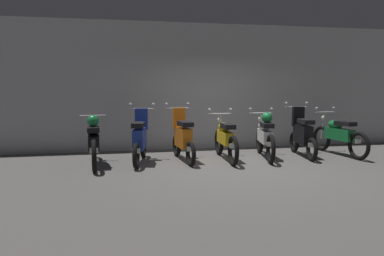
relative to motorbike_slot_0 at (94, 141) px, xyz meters
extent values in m
plane|color=#565451|center=(2.89, -0.73, -0.53)|extent=(80.00, 80.00, 0.00)
cube|color=#ADADB2|center=(2.89, 1.81, 1.13)|extent=(16.00, 0.30, 3.32)
torus|color=black|center=(-0.05, 0.64, -0.20)|extent=(0.14, 0.66, 0.65)
torus|color=black|center=(0.05, -0.66, -0.20)|extent=(0.14, 0.66, 0.65)
cube|color=black|center=(0.00, -0.01, -0.01)|extent=(0.29, 0.85, 0.28)
ellipsoid|color=black|center=(-0.01, 0.15, 0.21)|extent=(0.29, 0.46, 0.22)
cube|color=black|center=(0.02, -0.19, 0.27)|extent=(0.28, 0.54, 0.10)
cylinder|color=#B7BABF|center=(-0.04, 0.54, 0.49)|extent=(0.56, 0.08, 0.04)
cylinder|color=#B7BABF|center=(-0.05, 0.59, 0.12)|extent=(0.07, 0.16, 0.65)
sphere|color=silver|center=(-0.05, 0.59, 0.34)|extent=(0.12, 0.12, 0.12)
cube|color=white|center=(0.05, -0.63, -0.10)|extent=(0.16, 0.02, 0.10)
sphere|color=#197238|center=(0.02, -0.19, 0.44)|extent=(0.24, 0.24, 0.24)
torus|color=black|center=(1.06, 0.64, -0.26)|extent=(0.18, 0.54, 0.53)
torus|color=black|center=(0.86, -0.50, -0.26)|extent=(0.18, 0.54, 0.53)
cube|color=#1E389E|center=(0.96, 0.07, 0.01)|extent=(0.35, 0.76, 0.44)
cube|color=#1E389E|center=(1.02, 0.41, 0.41)|extent=(0.30, 0.17, 0.48)
cube|color=black|center=(0.93, -0.09, 0.33)|extent=(0.33, 0.55, 0.10)
cylinder|color=#B7BABF|center=(1.05, 0.55, 0.63)|extent=(0.56, 0.14, 0.04)
sphere|color=#B7BABF|center=(0.79, 0.59, 0.73)|extent=(0.07, 0.07, 0.07)
sphere|color=#B7BABF|center=(1.30, 0.50, 0.73)|extent=(0.07, 0.07, 0.07)
cylinder|color=#B7BABF|center=(1.06, 0.59, 0.16)|extent=(0.08, 0.16, 0.85)
sphere|color=silver|center=(1.06, 0.59, 0.48)|extent=(0.12, 0.12, 0.12)
cube|color=white|center=(0.86, -0.47, -0.16)|extent=(0.16, 0.04, 0.10)
torus|color=black|center=(1.86, 0.68, -0.26)|extent=(0.15, 0.54, 0.53)
torus|color=black|center=(1.99, -0.47, -0.26)|extent=(0.15, 0.54, 0.53)
cube|color=orange|center=(1.92, 0.10, 0.01)|extent=(0.30, 0.76, 0.44)
cube|color=orange|center=(1.89, 0.45, 0.41)|extent=(0.29, 0.15, 0.48)
cube|color=black|center=(1.94, -0.06, 0.33)|extent=(0.29, 0.54, 0.10)
cylinder|color=#B7BABF|center=(1.87, 0.58, 0.63)|extent=(0.56, 0.10, 0.04)
sphere|color=#B7BABF|center=(1.61, 0.56, 0.73)|extent=(0.07, 0.07, 0.07)
sphere|color=#B7BABF|center=(2.13, 0.61, 0.73)|extent=(0.07, 0.07, 0.07)
cylinder|color=#B7BABF|center=(1.87, 0.63, 0.16)|extent=(0.07, 0.15, 0.85)
sphere|color=silver|center=(1.87, 0.63, 0.48)|extent=(0.12, 0.12, 0.12)
cube|color=white|center=(1.98, -0.45, -0.16)|extent=(0.16, 0.03, 0.10)
torus|color=black|center=(2.91, 0.69, -0.20)|extent=(0.11, 0.65, 0.65)
torus|color=black|center=(2.86, -0.61, -0.20)|extent=(0.11, 0.65, 0.65)
cube|color=gold|center=(2.89, 0.04, -0.01)|extent=(0.25, 0.84, 0.28)
ellipsoid|color=gold|center=(2.89, 0.19, 0.21)|extent=(0.28, 0.45, 0.22)
cube|color=black|center=(2.88, -0.15, 0.27)|extent=(0.26, 0.53, 0.10)
cylinder|color=#B7BABF|center=(2.91, 0.58, 0.49)|extent=(0.56, 0.06, 0.04)
sphere|color=#B7BABF|center=(2.65, 0.59, 0.59)|extent=(0.07, 0.07, 0.07)
sphere|color=#B7BABF|center=(3.17, 0.57, 0.59)|extent=(0.07, 0.07, 0.07)
cylinder|color=#B7BABF|center=(2.91, 0.63, 0.12)|extent=(0.06, 0.16, 0.65)
sphere|color=silver|center=(2.91, 0.63, 0.34)|extent=(0.12, 0.12, 0.12)
cube|color=white|center=(2.86, -0.59, -0.10)|extent=(0.16, 0.02, 0.10)
torus|color=black|center=(3.98, 0.72, -0.20)|extent=(0.22, 0.65, 0.65)
torus|color=black|center=(3.72, -0.55, -0.20)|extent=(0.22, 0.65, 0.65)
cube|color=silver|center=(3.85, 0.08, -0.01)|extent=(0.38, 0.86, 0.28)
ellipsoid|color=silver|center=(3.88, 0.24, 0.21)|extent=(0.34, 0.48, 0.22)
cube|color=black|center=(3.81, -0.10, 0.27)|extent=(0.34, 0.56, 0.10)
cylinder|color=#B7BABF|center=(3.95, 0.62, 0.49)|extent=(0.56, 0.15, 0.04)
sphere|color=#B7BABF|center=(3.70, 0.67, 0.59)|extent=(0.07, 0.07, 0.07)
sphere|color=#B7BABF|center=(4.21, 0.57, 0.59)|extent=(0.07, 0.07, 0.07)
cylinder|color=#B7BABF|center=(3.97, 0.67, 0.12)|extent=(0.09, 0.17, 0.65)
sphere|color=silver|center=(3.97, 0.67, 0.34)|extent=(0.12, 0.12, 0.12)
cube|color=white|center=(3.72, -0.53, -0.10)|extent=(0.16, 0.04, 0.10)
sphere|color=#197238|center=(3.81, -0.10, 0.44)|extent=(0.24, 0.24, 0.24)
torus|color=black|center=(4.88, 0.67, -0.26)|extent=(0.16, 0.54, 0.53)
torus|color=black|center=(4.73, -0.47, -0.26)|extent=(0.16, 0.54, 0.53)
cube|color=black|center=(4.81, 0.10, 0.01)|extent=(0.31, 0.76, 0.44)
cube|color=black|center=(4.85, 0.44, 0.41)|extent=(0.29, 0.16, 0.48)
cube|color=black|center=(4.79, -0.06, 0.33)|extent=(0.31, 0.55, 0.10)
cylinder|color=#B7BABF|center=(4.87, 0.58, 0.63)|extent=(0.56, 0.11, 0.04)
sphere|color=#B7BABF|center=(4.61, 0.61, 0.73)|extent=(0.07, 0.07, 0.07)
sphere|color=#B7BABF|center=(5.13, 0.55, 0.73)|extent=(0.07, 0.07, 0.07)
cylinder|color=#B7BABF|center=(4.88, 0.63, 0.16)|extent=(0.07, 0.15, 0.85)
sphere|color=silver|center=(4.88, 0.63, 0.48)|extent=(0.12, 0.12, 0.12)
cube|color=white|center=(4.74, -0.45, -0.16)|extent=(0.16, 0.03, 0.10)
torus|color=black|center=(5.69, 0.75, -0.20)|extent=(0.17, 0.66, 0.65)
torus|color=black|center=(5.85, -0.54, -0.20)|extent=(0.17, 0.66, 0.65)
cube|color=#197238|center=(5.77, 0.10, -0.01)|extent=(0.32, 0.85, 0.28)
ellipsoid|color=#197238|center=(5.75, 0.26, 0.21)|extent=(0.31, 0.47, 0.22)
cube|color=black|center=(5.79, -0.08, 0.27)|extent=(0.30, 0.54, 0.10)
cylinder|color=#B7BABF|center=(5.70, 0.65, 0.49)|extent=(0.56, 0.10, 0.04)
sphere|color=#B7BABF|center=(5.45, 0.61, 0.59)|extent=(0.07, 0.07, 0.07)
sphere|color=#B7BABF|center=(5.96, 0.68, 0.59)|extent=(0.07, 0.07, 0.07)
cylinder|color=#B7BABF|center=(5.70, 0.70, 0.12)|extent=(0.07, 0.16, 0.65)
sphere|color=silver|center=(5.70, 0.70, 0.34)|extent=(0.12, 0.12, 0.12)
cube|color=white|center=(5.84, -0.52, -0.10)|extent=(0.16, 0.03, 0.10)
camera|label=1|loc=(0.62, -7.67, 1.09)|focal=33.44mm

